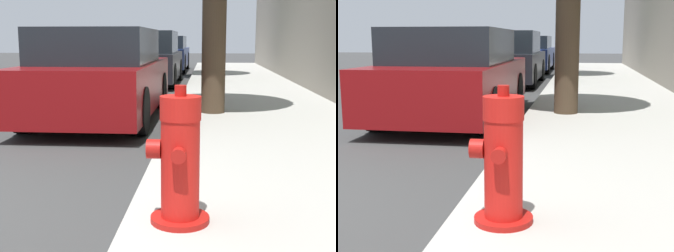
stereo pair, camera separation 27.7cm
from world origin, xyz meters
TOP-DOWN VIEW (x-y plane):
  - fire_hydrant at (2.22, 0.13)m, footprint 0.38×0.37m
  - parked_car_near at (0.77, 4.49)m, footprint 1.71×4.04m
  - parked_car_mid at (0.68, 10.18)m, footprint 1.83×3.99m
  - parked_car_far at (0.68, 15.48)m, footprint 1.82×4.57m

SIDE VIEW (x-z plane):
  - fire_hydrant at x=2.22m, z-range 0.08..0.91m
  - parked_car_near at x=0.77m, z-range -0.02..1.34m
  - parked_car_far at x=0.68m, z-range 0.00..1.33m
  - parked_car_mid at x=0.68m, z-range -0.03..1.40m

